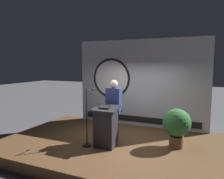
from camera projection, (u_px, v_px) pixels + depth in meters
ground_plane at (119, 153)px, 5.96m from camera, size 40.00×40.00×0.00m
stage_platform at (119, 148)px, 5.94m from camera, size 6.40×4.00×0.30m
banner_display at (138, 83)px, 7.45m from camera, size 4.51×0.12×2.95m
podium at (106, 127)px, 5.56m from camera, size 0.64×0.50×1.08m
speaker_person at (114, 110)px, 5.95m from camera, size 0.40×0.26×1.70m
microphone_stand at (88, 126)px, 5.65m from camera, size 0.24×0.49×1.50m
potted_plant at (177, 125)px, 5.51m from camera, size 0.70×0.70×1.00m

